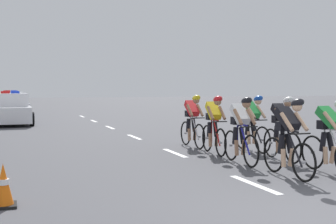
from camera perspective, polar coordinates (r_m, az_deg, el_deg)
The scene contains 12 objects.
lane_markings_centre at distance 15.26m, azimuth -4.48°, elevation -3.33°, with size 0.14×25.60×0.01m.
cyclist_lead at distance 8.64m, azimuth 15.71°, elevation -3.16°, with size 0.42×1.72×1.56m.
cyclist_second at distance 9.23m, azimuth 20.76°, elevation -2.85°, with size 0.42×1.72×1.56m.
cyclist_third at distance 9.88m, azimuth 9.65°, elevation -2.31°, with size 0.43×1.72×1.56m.
cyclist_fourth at distance 10.55m, azimuth 14.88°, elevation -2.03°, with size 0.44×1.72×1.56m.
cyclist_fifth at distance 11.28m, azimuth 6.12°, elevation -1.62°, with size 0.44×1.72×1.56m.
cyclist_sixth at distance 11.95m, azimuth 11.14°, elevation -1.39°, with size 0.43×1.72×1.56m.
cyclist_seventh at distance 12.56m, azimuth 3.27°, elevation -1.12°, with size 0.42×1.72×1.56m.
police_car_nearest at distance 21.93m, azimuth -20.16°, elevation 0.23°, with size 2.04×4.42×1.59m.
police_car_second at distance 27.30m, azimuth -20.13°, elevation 0.76°, with size 2.25×4.52×1.59m.
police_car_third at distance 32.75m, azimuth -20.12°, elevation 1.12°, with size 2.22×4.51×1.59m.
traffic_cone_near at distance 6.73m, azimuth -20.99°, elevation -9.12°, with size 0.36×0.36×0.64m.
Camera 1 is at (-4.06, -4.25, 1.72)m, focal length 45.97 mm.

